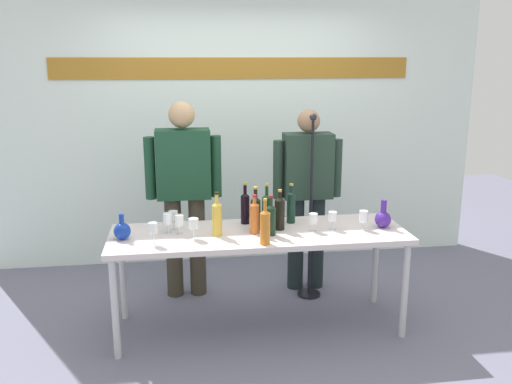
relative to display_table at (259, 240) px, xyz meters
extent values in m
plane|color=slate|center=(0.00, 0.00, -0.71)|extent=(10.00, 10.00, 0.00)
cube|color=white|center=(0.00, 1.60, 0.79)|extent=(4.93, 0.10, 3.00)
cube|color=#AF7725|center=(0.00, 1.54, 1.21)|extent=(3.45, 0.01, 0.20)
cube|color=silver|center=(0.00, 0.00, 0.04)|extent=(2.19, 0.71, 0.04)
cylinder|color=silver|center=(-1.04, -0.30, -0.35)|extent=(0.05, 0.05, 0.73)
cylinder|color=silver|center=(1.04, -0.30, -0.35)|extent=(0.05, 0.05, 0.73)
cylinder|color=silver|center=(-1.04, 0.30, -0.35)|extent=(0.05, 0.05, 0.73)
cylinder|color=silver|center=(1.04, 0.30, -0.35)|extent=(0.05, 0.05, 0.73)
sphere|color=#13329B|center=(-0.99, -0.03, 0.12)|extent=(0.12, 0.12, 0.12)
cylinder|color=#13329B|center=(-0.99, -0.03, 0.21)|extent=(0.04, 0.04, 0.08)
sphere|color=#492395|center=(0.95, -0.03, 0.12)|extent=(0.12, 0.12, 0.12)
cylinder|color=#492395|center=(0.95, -0.03, 0.23)|extent=(0.04, 0.04, 0.10)
cylinder|color=#3B3628|center=(-0.63, 0.70, -0.27)|extent=(0.14, 0.14, 0.88)
cylinder|color=#3B3628|center=(-0.43, 0.70, -0.27)|extent=(0.14, 0.14, 0.88)
cube|color=#1B452E|center=(-0.53, 0.70, 0.45)|extent=(0.45, 0.22, 0.58)
cylinder|color=#1B452E|center=(-0.81, 0.70, 0.43)|extent=(0.09, 0.09, 0.52)
cylinder|color=#1B452E|center=(-0.26, 0.70, 0.43)|extent=(0.09, 0.09, 0.52)
sphere|color=tan|center=(-0.53, 0.70, 0.86)|extent=(0.22, 0.22, 0.22)
cylinder|color=black|center=(0.44, 0.70, -0.29)|extent=(0.14, 0.14, 0.84)
cylinder|color=black|center=(0.63, 0.70, -0.29)|extent=(0.14, 0.14, 0.84)
cube|color=#263D30|center=(0.53, 0.70, 0.41)|extent=(0.42, 0.22, 0.56)
cylinder|color=#263D30|center=(0.27, 0.70, 0.38)|extent=(0.09, 0.09, 0.50)
cylinder|color=#263D30|center=(0.79, 0.70, 0.38)|extent=(0.09, 0.09, 0.50)
sphere|color=#9E7657|center=(0.53, 0.70, 0.80)|extent=(0.19, 0.19, 0.19)
cylinder|color=black|center=(0.16, 0.04, 0.17)|extent=(0.08, 0.08, 0.23)
cone|color=black|center=(0.16, 0.04, 0.30)|extent=(0.08, 0.08, 0.03)
cylinder|color=black|center=(0.16, 0.04, 0.32)|extent=(0.03, 0.03, 0.07)
cylinder|color=gold|center=(0.16, 0.04, 0.36)|extent=(0.03, 0.03, 0.02)
cylinder|color=black|center=(0.07, -0.08, 0.16)|extent=(0.07, 0.07, 0.21)
cone|color=black|center=(0.07, -0.08, 0.28)|extent=(0.07, 0.07, 0.03)
cylinder|color=black|center=(0.07, -0.08, 0.30)|extent=(0.03, 0.03, 0.07)
cylinder|color=#B11517|center=(0.07, -0.08, 0.35)|extent=(0.03, 0.03, 0.02)
cylinder|color=gold|center=(-0.31, -0.03, 0.17)|extent=(0.07, 0.07, 0.23)
cone|color=gold|center=(-0.31, -0.03, 0.30)|extent=(0.07, 0.07, 0.03)
cylinder|color=gold|center=(-0.31, -0.03, 0.33)|extent=(0.03, 0.03, 0.08)
cylinder|color=black|center=(-0.31, -0.03, 0.38)|extent=(0.03, 0.03, 0.02)
cylinder|color=black|center=(-0.07, 0.23, 0.17)|extent=(0.07, 0.07, 0.22)
cone|color=black|center=(-0.07, 0.23, 0.29)|extent=(0.07, 0.07, 0.03)
cylinder|color=black|center=(-0.07, 0.23, 0.33)|extent=(0.03, 0.03, 0.09)
cylinder|color=gold|center=(-0.07, 0.23, 0.38)|extent=(0.03, 0.03, 0.02)
cylinder|color=#132E23|center=(0.28, 0.19, 0.18)|extent=(0.07, 0.07, 0.23)
cone|color=#132E23|center=(0.28, 0.19, 0.30)|extent=(0.07, 0.07, 0.03)
cylinder|color=#132E23|center=(0.28, 0.19, 0.33)|extent=(0.03, 0.03, 0.07)
cylinder|color=gold|center=(0.28, 0.19, 0.37)|extent=(0.03, 0.03, 0.02)
cylinder|color=#123B19|center=(0.09, 0.17, 0.17)|extent=(0.07, 0.07, 0.22)
cone|color=#123B19|center=(0.09, 0.17, 0.29)|extent=(0.07, 0.07, 0.03)
cylinder|color=#123B19|center=(0.09, 0.17, 0.32)|extent=(0.02, 0.02, 0.09)
cylinder|color=gold|center=(0.09, 0.17, 0.37)|extent=(0.03, 0.03, 0.02)
cylinder|color=orange|center=(0.00, -0.28, 0.17)|extent=(0.07, 0.07, 0.22)
cone|color=orange|center=(0.00, -0.28, 0.30)|extent=(0.07, 0.07, 0.03)
cylinder|color=orange|center=(0.00, -0.28, 0.33)|extent=(0.02, 0.02, 0.09)
cylinder|color=gold|center=(0.00, -0.28, 0.38)|extent=(0.03, 0.03, 0.02)
cylinder|color=#CA6327|center=(-0.04, -0.03, 0.17)|extent=(0.07, 0.07, 0.21)
cone|color=#CA6327|center=(-0.04, -0.03, 0.29)|extent=(0.07, 0.07, 0.03)
cylinder|color=#CA6327|center=(-0.04, -0.03, 0.31)|extent=(0.03, 0.03, 0.06)
cylinder|color=red|center=(-0.04, -0.03, 0.34)|extent=(0.03, 0.03, 0.02)
cylinder|color=black|center=(-0.02, 0.06, 0.17)|extent=(0.07, 0.07, 0.23)
cone|color=black|center=(-0.02, 0.06, 0.30)|extent=(0.07, 0.07, 0.03)
cylinder|color=black|center=(-0.02, 0.06, 0.33)|extent=(0.03, 0.03, 0.09)
cylinder|color=gold|center=(-0.02, 0.06, 0.38)|extent=(0.03, 0.03, 0.02)
cylinder|color=white|center=(-0.76, -0.18, 0.06)|extent=(0.06, 0.06, 0.00)
cylinder|color=white|center=(-0.76, -0.18, 0.10)|extent=(0.01, 0.01, 0.08)
cylinder|color=white|center=(-0.76, -0.18, 0.18)|extent=(0.06, 0.06, 0.08)
cylinder|color=white|center=(-0.63, 0.14, 0.06)|extent=(0.06, 0.06, 0.00)
cylinder|color=white|center=(-0.63, 0.14, 0.10)|extent=(0.01, 0.01, 0.07)
cylinder|color=white|center=(-0.63, 0.14, 0.17)|extent=(0.07, 0.07, 0.07)
cylinder|color=white|center=(-0.66, 0.06, 0.06)|extent=(0.06, 0.06, 0.00)
cylinder|color=white|center=(-0.66, 0.06, 0.10)|extent=(0.01, 0.01, 0.07)
cylinder|color=white|center=(-0.66, 0.06, 0.17)|extent=(0.07, 0.07, 0.08)
cylinder|color=white|center=(-0.48, -0.09, 0.06)|extent=(0.06, 0.06, 0.00)
cylinder|color=white|center=(-0.48, -0.09, 0.10)|extent=(0.01, 0.01, 0.07)
cylinder|color=white|center=(-0.48, -0.09, 0.18)|extent=(0.07, 0.07, 0.07)
cylinder|color=white|center=(-0.58, 0.04, 0.06)|extent=(0.05, 0.05, 0.00)
cylinder|color=white|center=(-0.58, 0.04, 0.09)|extent=(0.01, 0.01, 0.06)
cylinder|color=white|center=(-0.58, 0.04, 0.16)|extent=(0.07, 0.07, 0.08)
cylinder|color=white|center=(0.78, -0.06, 0.06)|extent=(0.05, 0.05, 0.00)
cylinder|color=white|center=(0.78, -0.06, 0.09)|extent=(0.01, 0.01, 0.06)
cylinder|color=white|center=(0.78, -0.06, 0.16)|extent=(0.06, 0.06, 0.09)
cylinder|color=white|center=(0.56, -0.02, 0.06)|extent=(0.05, 0.05, 0.00)
cylinder|color=white|center=(0.56, -0.02, 0.10)|extent=(0.01, 0.01, 0.06)
cylinder|color=white|center=(0.56, -0.02, 0.16)|extent=(0.06, 0.06, 0.07)
cylinder|color=white|center=(0.40, -0.04, 0.06)|extent=(0.05, 0.05, 0.00)
cylinder|color=white|center=(0.40, -0.04, 0.09)|extent=(0.01, 0.01, 0.06)
cylinder|color=white|center=(0.40, -0.04, 0.16)|extent=(0.06, 0.06, 0.07)
cylinder|color=black|center=(0.52, 0.52, -0.70)|extent=(0.20, 0.20, 0.02)
cylinder|color=black|center=(0.52, 0.52, 0.05)|extent=(0.02, 0.02, 1.53)
sphere|color=#232328|center=(0.52, 0.52, 0.85)|extent=(0.06, 0.06, 0.06)
camera|label=1|loc=(-0.59, -3.85, 1.33)|focal=38.67mm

